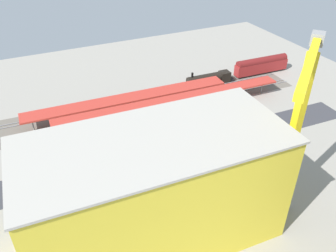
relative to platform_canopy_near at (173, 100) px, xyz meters
name	(u,v)px	position (x,y,z in m)	size (l,w,h in m)	color
ground_plane	(181,137)	(3.50, 11.86, -4.21)	(147.56, 147.56, 0.00)	gray
rail_bed	(151,103)	(3.50, -7.57, -4.21)	(92.22, 14.48, 0.01)	#665E54
street_asphalt	(189,146)	(3.50, 15.98, -4.21)	(92.22, 9.00, 0.01)	#38383D
track_rails	(151,103)	(3.50, -7.57, -4.03)	(92.15, 11.76, 0.12)	#9E9EA8
platform_canopy_near	(173,100)	(0.00, 0.00, 0.00)	(66.51, 7.17, 4.47)	#B73328
platform_canopy_far	(129,98)	(10.68, -6.32, -0.09)	(58.55, 7.67, 4.38)	#B73328
locomotive	(211,79)	(-18.79, -10.81, -2.32)	(16.63, 3.59, 5.29)	black
passenger_coach	(261,65)	(-38.82, -10.81, -1.11)	(19.96, 3.64, 5.88)	black
parked_car_0	(250,134)	(-12.54, 18.94, -3.47)	(4.37, 1.97, 1.67)	black
parked_car_1	(222,142)	(-4.22, 18.92, -3.48)	(4.44, 1.89, 1.62)	black
parked_car_2	(193,153)	(4.23, 19.53, -3.50)	(4.56, 1.86, 1.58)	black
parked_car_3	(162,160)	(12.19, 19.06, -3.46)	(4.37, 1.76, 1.68)	black
parked_car_4	(131,168)	(19.46, 18.71, -3.45)	(4.77, 2.13, 1.71)	black
construction_building	(156,192)	(21.26, 36.95, 6.11)	(41.59, 18.36, 20.65)	yellow
construction_roof_slab	(154,140)	(21.26, 36.95, 16.63)	(42.19, 18.96, 0.40)	#ADA89E
tower_crane	(295,127)	(-2.27, 41.41, 15.13)	(18.45, 15.71, 33.49)	gray
box_truck_0	(54,200)	(36.69, 22.41, -2.44)	(8.33, 2.40, 3.68)	black
street_tree_0	(56,150)	(33.79, 10.33, 0.39)	(4.73, 4.73, 6.99)	brown
street_tree_1	(192,117)	(0.14, 11.30, 0.81)	(4.81, 4.81, 7.46)	brown
street_tree_2	(120,132)	(18.92, 10.27, 1.06)	(5.09, 5.09, 7.85)	brown
traffic_light	(198,117)	(-1.63, 11.00, -0.09)	(0.50, 0.36, 6.20)	#333333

